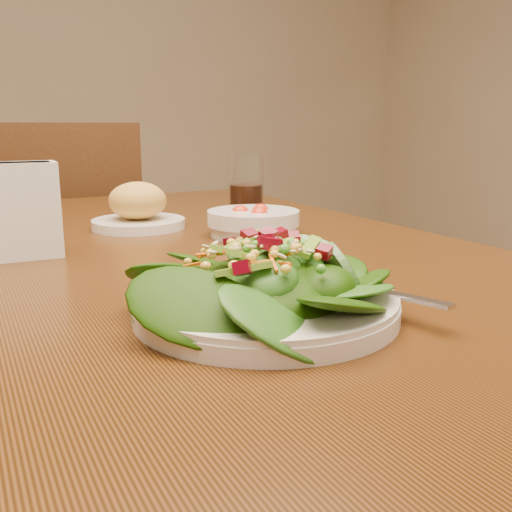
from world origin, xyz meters
TOP-DOWN VIEW (x-y plane):
  - dining_table at (0.00, 0.00)m, footprint 0.90×1.40m
  - chair_far at (0.00, 0.92)m, footprint 0.47×0.48m
  - salad_plate at (0.00, -0.32)m, footprint 0.26×0.26m
  - bread_plate at (0.02, 0.21)m, footprint 0.16×0.16m
  - tomato_bowl at (0.17, 0.05)m, footprint 0.15×0.15m
  - drinking_glass at (0.26, 0.25)m, footprint 0.07×0.07m
  - napkin_holder at (-0.19, 0.05)m, footprint 0.10×0.06m

SIDE VIEW (x-z plane):
  - chair_far at x=0.00m, z-range 0.03..0.96m
  - dining_table at x=0.00m, z-range 0.27..1.02m
  - tomato_bowl at x=0.17m, z-range 0.75..0.80m
  - salad_plate at x=0.00m, z-range 0.74..0.81m
  - bread_plate at x=0.02m, z-range 0.74..0.83m
  - drinking_glass at x=0.26m, z-range 0.74..0.87m
  - napkin_holder at x=-0.19m, z-range 0.75..0.89m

